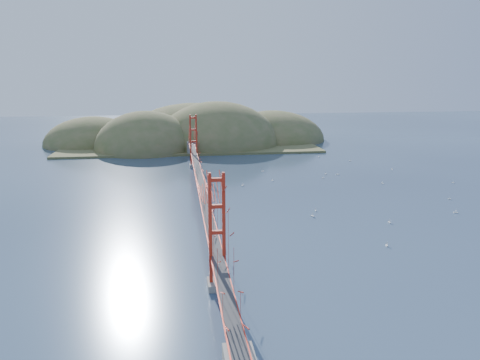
{
  "coord_description": "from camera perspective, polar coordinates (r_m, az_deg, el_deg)",
  "views": [
    {
      "loc": [
        -3.53,
        -72.62,
        20.96
      ],
      "look_at": [
        6.29,
        0.0,
        3.82
      ],
      "focal_mm": 35.0,
      "sensor_mm": 36.0,
      "label": 1
    }
  ],
  "objects": [
    {
      "name": "bridge",
      "position": [
        74.22,
        -4.84,
        2.28
      ],
      "size": [
        2.2,
        94.4,
        12.0
      ],
      "color": "gray",
      "rests_on": "ground"
    },
    {
      "name": "sailboat_7",
      "position": [
        94.97,
        10.09,
        0.29
      ],
      "size": [
        0.52,
        0.49,
        0.59
      ],
      "color": "white",
      "rests_on": "ground"
    },
    {
      "name": "sailboat_14",
      "position": [
        72.77,
        9.21,
        -3.64
      ],
      "size": [
        0.46,
        0.51,
        0.57
      ],
      "color": "white",
      "rests_on": "ground"
    },
    {
      "name": "sailboat_10",
      "position": [
        60.61,
        17.46,
        -7.55
      ],
      "size": [
        0.55,
        0.6,
        0.67
      ],
      "color": "white",
      "rests_on": "ground"
    },
    {
      "name": "sailboat_16",
      "position": [
        98.79,
        11.82,
        0.73
      ],
      "size": [
        0.66,
        0.63,
        0.74
      ],
      "color": "white",
      "rests_on": "ground"
    },
    {
      "name": "sailboat_0",
      "position": [
        69.63,
        17.76,
        -4.88
      ],
      "size": [
        0.47,
        0.58,
        0.68
      ],
      "color": "white",
      "rests_on": "ground"
    },
    {
      "name": "sailboat_17",
      "position": [
        114.21,
        13.27,
        2.31
      ],
      "size": [
        0.62,
        0.55,
        0.7
      ],
      "color": "white",
      "rests_on": "ground"
    },
    {
      "name": "sailboat_1",
      "position": [
        91.66,
        3.99,
        0.0
      ],
      "size": [
        0.55,
        0.55,
        0.57
      ],
      "color": "white",
      "rests_on": "ground"
    },
    {
      "name": "sailboat_2",
      "position": [
        78.01,
        24.81,
        -3.56
      ],
      "size": [
        0.63,
        0.63,
        0.71
      ],
      "color": "white",
      "rests_on": "ground"
    },
    {
      "name": "sailboat_12",
      "position": [
        99.91,
        2.82,
        1.13
      ],
      "size": [
        0.62,
        0.61,
        0.7
      ],
      "color": "white",
      "rests_on": "ground"
    },
    {
      "name": "sailboat_4",
      "position": [
        98.67,
        10.41,
        0.77
      ],
      "size": [
        0.59,
        0.59,
        0.62
      ],
      "color": "white",
      "rests_on": "ground"
    },
    {
      "name": "sailboat_5",
      "position": [
        93.1,
        16.95,
        -0.34
      ],
      "size": [
        0.5,
        0.52,
        0.58
      ],
      "color": "white",
      "rests_on": "ground"
    },
    {
      "name": "sailboat_3",
      "position": [
        87.43,
        0.35,
        -0.61
      ],
      "size": [
        0.63,
        0.63,
        0.66
      ],
      "color": "white",
      "rests_on": "ground"
    },
    {
      "name": "sailboat_8",
      "position": [
        106.61,
        18.06,
        1.25
      ],
      "size": [
        0.56,
        0.56,
        0.58
      ],
      "color": "white",
      "rests_on": "ground"
    },
    {
      "name": "sailboat_15",
      "position": [
        118.3,
        9.58,
        2.84
      ],
      "size": [
        0.46,
        0.53,
        0.61
      ],
      "color": "white",
      "rests_on": "ground"
    },
    {
      "name": "sailboat_11",
      "position": [
        85.74,
        24.17,
        -2.07
      ],
      "size": [
        0.55,
        0.55,
        0.58
      ],
      "color": "white",
      "rests_on": "ground"
    },
    {
      "name": "ground",
      "position": [
        75.67,
        -4.73,
        -2.96
      ],
      "size": [
        320.0,
        320.0,
        0.0
      ],
      "primitive_type": "plane",
      "color": "#293B53",
      "rests_on": "ground"
    },
    {
      "name": "sailboat_extra_0",
      "position": [
        98.55,
        24.54,
        -0.24
      ],
      "size": [
        0.56,
        0.56,
        0.59
      ],
      "color": "white",
      "rests_on": "ground"
    },
    {
      "name": "far_headlands",
      "position": [
        142.8,
        -5.33,
        4.67
      ],
      "size": [
        84.0,
        58.0,
        25.0
      ],
      "color": "olive",
      "rests_on": "ground"
    },
    {
      "name": "sailboat_6",
      "position": [
        69.97,
        8.83,
        -4.29
      ],
      "size": [
        0.67,
        0.67,
        0.74
      ],
      "color": "white",
      "rests_on": "ground"
    }
  ]
}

